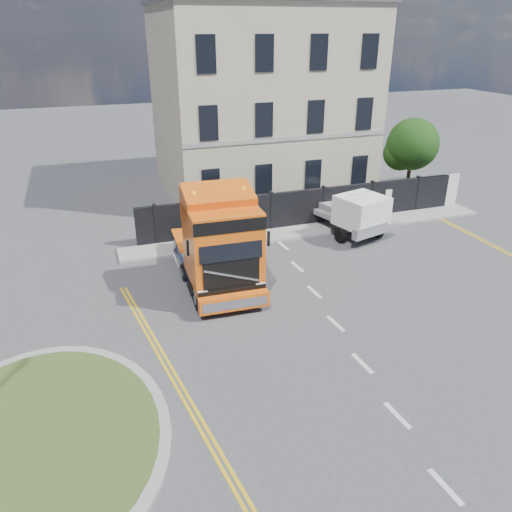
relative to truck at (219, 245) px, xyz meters
name	(u,v)px	position (x,y,z in m)	size (l,w,h in m)	color
ground	(255,333)	(0.26, -3.70, -1.90)	(120.00, 120.00, 0.00)	#424244
traffic_island	(38,441)	(-6.74, -6.70, -1.82)	(6.80, 6.80, 0.17)	gray
hoarding_fence	(315,207)	(6.81, 5.30, -0.90)	(18.80, 0.25, 2.00)	black
georgian_building	(259,98)	(6.26, 12.80, 3.88)	(12.30, 10.30, 12.80)	#BCB095
tree	(410,146)	(14.64, 8.39, 1.15)	(3.20, 3.20, 4.80)	#382619
pavement_far	(312,230)	(6.26, 4.40, -1.84)	(20.00, 1.60, 0.12)	gray
truck	(219,245)	(0.00, 0.00, 0.00)	(2.93, 7.17, 4.24)	black
flatbed_pickup	(354,213)	(8.02, 3.25, -0.68)	(3.53, 5.86, 2.26)	gray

